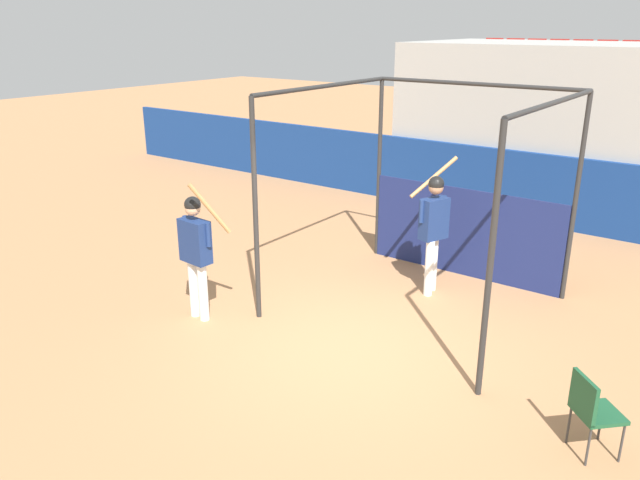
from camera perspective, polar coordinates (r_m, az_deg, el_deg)
The scene contains 7 objects.
ground_plane at distance 8.14m, azimuth 2.72°, elevation -9.64°, with size 60.00×60.00×0.00m, color #A8754C.
outfield_wall at distance 13.45m, azimuth 18.43°, elevation 4.54°, with size 24.00×0.12×1.46m.
bleacher_section at distance 15.20m, azimuth 21.39°, elevation 9.81°, with size 6.50×4.00×3.54m.
batting_cage at distance 9.66m, azimuth 11.91°, elevation 3.08°, with size 3.34×3.24×3.09m.
player_batter at distance 9.41m, azimuth 10.36°, elevation 1.54°, with size 0.63×0.95×2.01m.
player_waiting at distance 8.60m, azimuth -11.28°, elevation -0.57°, with size 0.79×0.50×2.04m.
folding_chair at distance 6.58m, azimuth 23.55°, elevation -13.83°, with size 0.57×0.57×0.84m.
Camera 1 is at (3.91, -5.95, 3.94)m, focal length 35.00 mm.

